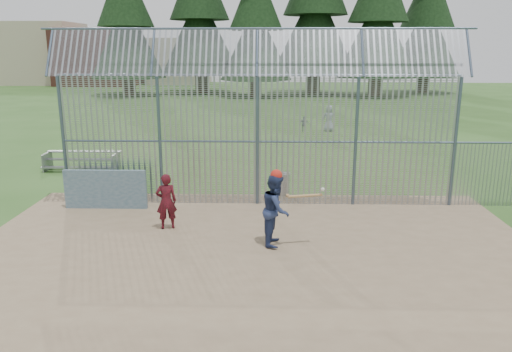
{
  "coord_description": "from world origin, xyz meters",
  "views": [
    {
      "loc": [
        0.36,
        -11.52,
        4.79
      ],
      "look_at": [
        0.0,
        2.0,
        1.3
      ],
      "focal_mm": 35.0,
      "sensor_mm": 36.0,
      "label": 1
    }
  ],
  "objects_px": {
    "onlooker": "(166,201)",
    "trash_can": "(282,184)",
    "batter": "(276,210)",
    "dugout_wall": "(105,189)",
    "bleacher": "(82,160)"
  },
  "relations": [
    {
      "from": "batter",
      "to": "trash_can",
      "type": "xyz_separation_m",
      "value": [
        0.26,
        4.34,
        -0.54
      ]
    },
    {
      "from": "bleacher",
      "to": "trash_can",
      "type": "bearing_deg",
      "value": -22.18
    },
    {
      "from": "batter",
      "to": "onlooker",
      "type": "height_order",
      "value": "batter"
    },
    {
      "from": "trash_can",
      "to": "batter",
      "type": "bearing_deg",
      "value": -93.4
    },
    {
      "from": "dugout_wall",
      "to": "batter",
      "type": "height_order",
      "value": "batter"
    },
    {
      "from": "onlooker",
      "to": "bleacher",
      "type": "distance_m",
      "value": 8.11
    },
    {
      "from": "dugout_wall",
      "to": "bleacher",
      "type": "xyz_separation_m",
      "value": [
        -2.54,
        4.87,
        -0.21
      ]
    },
    {
      "from": "onlooker",
      "to": "trash_can",
      "type": "height_order",
      "value": "onlooker"
    },
    {
      "from": "dugout_wall",
      "to": "trash_can",
      "type": "xyz_separation_m",
      "value": [
        5.4,
        1.63,
        -0.24
      ]
    },
    {
      "from": "batter",
      "to": "bleacher",
      "type": "xyz_separation_m",
      "value": [
        -7.69,
        7.58,
        -0.51
      ]
    },
    {
      "from": "dugout_wall",
      "to": "onlooker",
      "type": "distance_m",
      "value": 2.78
    },
    {
      "from": "dugout_wall",
      "to": "onlooker",
      "type": "xyz_separation_m",
      "value": [
        2.21,
        -1.69,
        0.16
      ]
    },
    {
      "from": "dugout_wall",
      "to": "batter",
      "type": "relative_size",
      "value": 1.4
    },
    {
      "from": "onlooker",
      "to": "trash_can",
      "type": "relative_size",
      "value": 1.86
    },
    {
      "from": "dugout_wall",
      "to": "onlooker",
      "type": "bearing_deg",
      "value": -37.46
    }
  ]
}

